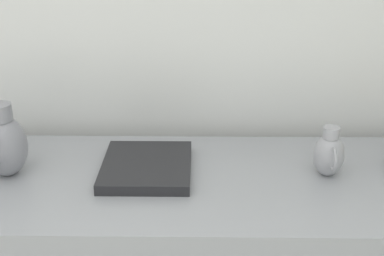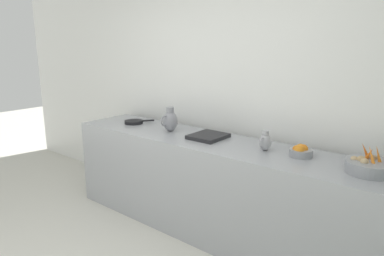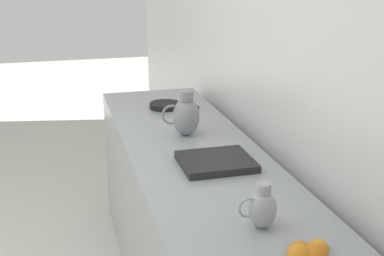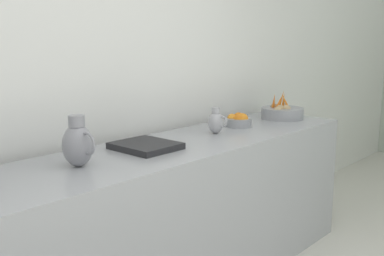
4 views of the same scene
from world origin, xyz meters
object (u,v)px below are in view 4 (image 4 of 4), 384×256
(orange_bowl, at_px, (239,121))
(metal_pitcher_short, at_px, (216,122))
(metal_pitcher_tall, at_px, (78,144))
(vegetable_colander, at_px, (282,112))

(orange_bowl, bearing_deg, metal_pitcher_short, -83.63)
(metal_pitcher_short, bearing_deg, metal_pitcher_tall, -89.33)
(vegetable_colander, relative_size, metal_pitcher_short, 1.90)
(metal_pitcher_tall, bearing_deg, vegetable_colander, 90.05)
(vegetable_colander, xyz_separation_m, orange_bowl, (-0.04, -0.52, -0.00))
(orange_bowl, relative_size, metal_pitcher_tall, 0.72)
(orange_bowl, height_order, metal_pitcher_short, metal_pitcher_short)
(vegetable_colander, height_order, metal_pitcher_tall, metal_pitcher_tall)
(vegetable_colander, height_order, metal_pitcher_short, vegetable_colander)
(vegetable_colander, xyz_separation_m, metal_pitcher_tall, (0.00, -1.90, 0.07))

